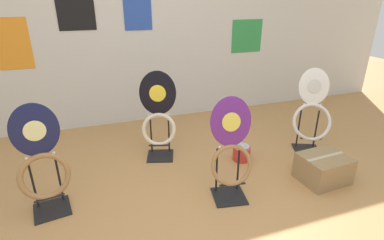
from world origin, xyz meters
TOP-DOWN VIEW (x-y plane):
  - ground_plane at (0.00, 0.00)m, footprint 14.00×14.00m
  - wall_back at (-0.00, 2.40)m, footprint 8.00×0.07m
  - toilet_seat_display_navy_moon at (-1.11, 0.69)m, footprint 0.40×0.32m
  - toilet_seat_display_jazz_black at (-0.05, 1.27)m, footprint 0.39×0.35m
  - toilet_seat_display_purple_note at (0.36, 0.39)m, footprint 0.38×0.33m
  - toilet_seat_display_white_plain at (1.58, 0.87)m, footprint 0.46×0.40m
  - paint_can at (0.76, 0.91)m, footprint 0.19×0.19m
  - storage_box at (1.31, 0.31)m, footprint 0.45×0.38m

SIDE VIEW (x-z plane):
  - ground_plane at x=0.00m, z-range 0.00..0.00m
  - paint_can at x=0.76m, z-range 0.00..0.17m
  - storage_box at x=1.31m, z-range 0.00..0.26m
  - toilet_seat_display_navy_moon at x=-1.11m, z-range -0.02..0.91m
  - toilet_seat_display_purple_note at x=0.36m, z-range 0.00..0.90m
  - toilet_seat_display_white_plain at x=1.58m, z-range -0.01..0.92m
  - toilet_seat_display_jazz_black at x=-0.05m, z-range -0.02..0.93m
  - wall_back at x=0.00m, z-range 0.00..2.60m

